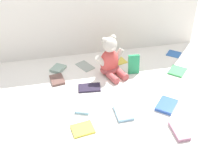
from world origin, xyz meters
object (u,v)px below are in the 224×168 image
book_case_2 (134,64)px  book_case_10 (83,129)px  book_case_3 (117,61)px  book_case_1 (167,105)px  book_case_11 (174,54)px  book_case_0 (179,131)px  book_case_7 (85,66)px  book_case_4 (123,112)px  teddy_bear (110,60)px  book_case_8 (177,71)px  book_case_5 (58,69)px  book_case_12 (84,107)px  book_case_6 (57,80)px  book_case_9 (89,88)px

book_case_2 → book_case_10: bearing=-127.3°
book_case_3 → book_case_1: bearing=-178.6°
book_case_3 → book_case_11: same height
book_case_0 → book_case_10: bearing=-14.5°
book_case_2 → book_case_7: 0.34m
book_case_4 → book_case_3: bearing=-100.9°
book_case_2 → book_case_3: 0.18m
book_case_0 → teddy_bear: bearing=-69.5°
book_case_8 → book_case_4: bearing=77.6°
book_case_3 → book_case_7: book_case_3 is taller
book_case_5 → book_case_12: bearing=140.4°
book_case_0 → book_case_1: same height
book_case_1 → book_case_7: bearing=-12.4°
book_case_2 → book_case_3: bearing=120.7°
book_case_1 → book_case_8: book_case_1 is taller
teddy_bear → book_case_7: (-0.15, 0.12, -0.09)m
book_case_7 → book_case_11: 0.66m
book_case_12 → book_case_7: bearing=-76.5°
book_case_6 → book_case_12: same height
book_case_5 → book_case_7: (0.18, 0.00, -0.01)m
book_case_2 → book_case_9: book_case_2 is taller
book_case_8 → book_case_11: (0.07, 0.22, -0.00)m
book_case_5 → book_case_8: bearing=-159.4°
book_case_3 → book_case_8: size_ratio=1.08×
book_case_5 → book_case_7: 0.18m
book_case_4 → book_case_2: bearing=-115.2°
book_case_9 → book_case_10: bearing=-8.6°
book_case_1 → book_case_12: book_case_1 is taller
book_case_6 → book_case_11: 0.86m
teddy_bear → book_case_3: size_ratio=2.08×
book_case_1 → book_case_7: size_ratio=0.98×
book_case_2 → book_case_3: size_ratio=1.02×
teddy_bear → book_case_5: (-0.33, 0.11, -0.09)m
book_case_0 → book_case_7: book_case_0 is taller
book_case_0 → book_case_8: size_ratio=1.14×
book_case_0 → book_case_11: (0.28, 0.73, -0.01)m
book_case_10 → book_case_5: bearing=179.7°
book_case_11 → teddy_bear: bearing=145.7°
teddy_bear → book_case_6: teddy_bear is taller
book_case_10 → book_case_11: bearing=120.5°
book_case_9 → book_case_12: bearing=-12.4°
book_case_1 → book_case_11: book_case_1 is taller
book_case_7 → book_case_9: size_ratio=0.99×
book_case_2 → book_case_6: book_case_2 is taller
book_case_1 → book_case_2: 0.38m
teddy_bear → book_case_12: teddy_bear is taller
book_case_7 → book_case_10: 0.60m
book_case_1 → book_case_10: book_case_1 is taller
book_case_9 → book_case_3: bearing=144.1°
book_case_0 → book_case_3: bearing=-78.3°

